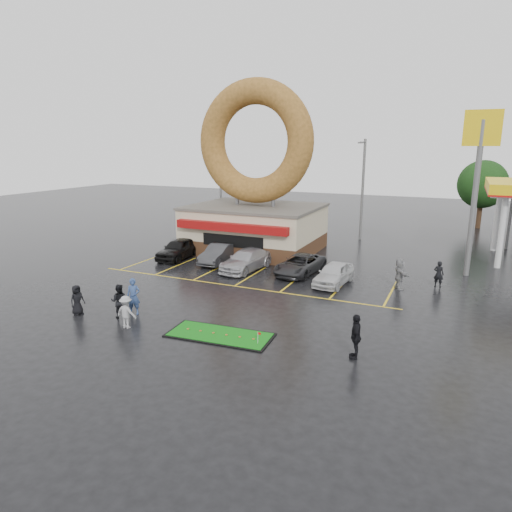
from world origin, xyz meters
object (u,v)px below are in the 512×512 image
at_px(car_grey, 300,265).
at_px(person_cameraman, 356,336).
at_px(dumpster, 202,237).
at_px(car_dgrey, 219,254).
at_px(donut_shop, 255,196).
at_px(putting_green, 220,335).
at_px(streetlight_left, 220,183).
at_px(person_blue, 133,296).
at_px(car_black, 179,249).
at_px(shell_sign, 479,163).
at_px(streetlight_mid, 363,187).
at_px(car_white, 334,274).
at_px(car_silver, 246,260).

bearing_deg(car_grey, person_cameraman, -53.48).
bearing_deg(car_grey, dumpster, 160.89).
bearing_deg(car_dgrey, donut_shop, 80.61).
bearing_deg(car_grey, putting_green, -82.66).
bearing_deg(car_dgrey, streetlight_left, 115.85).
bearing_deg(person_blue, car_dgrey, 72.51).
relative_size(car_dgrey, person_cameraman, 2.27).
distance_m(car_black, person_blue, 11.77).
distance_m(person_cameraman, putting_green, 6.18).
distance_m(donut_shop, car_black, 7.49).
height_order(shell_sign, dumpster, shell_sign).
relative_size(car_grey, person_blue, 2.47).
height_order(dumpster, putting_green, dumpster).
distance_m(donut_shop, person_cameraman, 20.43).
bearing_deg(streetlight_mid, car_dgrey, -120.52).
bearing_deg(person_cameraman, shell_sign, 151.52).
bearing_deg(donut_shop, person_blue, -88.29).
relative_size(shell_sign, dumpster, 5.89).
xyz_separation_m(car_white, putting_green, (-2.65, -9.85, -0.65)).
distance_m(donut_shop, streetlight_left, 9.87).
relative_size(shell_sign, car_white, 2.62).
height_order(car_grey, person_blue, person_blue).
bearing_deg(person_cameraman, putting_green, -100.33).
bearing_deg(car_black, person_cameraman, -37.53).
height_order(car_black, car_dgrey, car_black).
bearing_deg(dumpster, person_blue, -68.83).
relative_size(car_dgrey, putting_green, 0.86).
distance_m(donut_shop, putting_green, 18.10).
relative_size(car_dgrey, car_white, 1.05).
bearing_deg(streetlight_mid, putting_green, -92.74).
height_order(streetlight_left, person_cameraman, streetlight_left).
relative_size(donut_shop, person_blue, 7.15).
relative_size(car_black, car_silver, 0.93).
bearing_deg(car_grey, car_dgrey, -175.87).
relative_size(donut_shop, car_white, 3.33).
bearing_deg(streetlight_mid, car_black, -130.36).
height_order(donut_shop, putting_green, donut_shop).
bearing_deg(person_cameraman, dumpster, -147.16).
relative_size(car_dgrey, car_grey, 0.92).
xyz_separation_m(donut_shop, dumpster, (-5.16, 0.08, -3.81)).
height_order(car_silver, car_white, car_silver).
xyz_separation_m(car_silver, putting_green, (3.80, -10.68, -0.66)).
xyz_separation_m(car_black, car_grey, (9.86, -0.22, -0.12)).
xyz_separation_m(donut_shop, person_cameraman, (11.93, -16.21, -3.52)).
xyz_separation_m(car_silver, person_blue, (-1.55, -10.07, 0.24)).
bearing_deg(dumpster, car_grey, -24.41).
distance_m(streetlight_left, person_blue, 24.38).
distance_m(car_silver, putting_green, 11.35).
bearing_deg(car_silver, streetlight_mid, 77.67).
bearing_deg(car_silver, shell_sign, 26.80).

